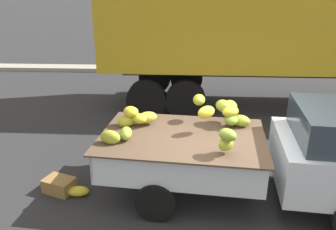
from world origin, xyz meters
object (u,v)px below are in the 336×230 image
object	(u,v)px
fallen_banana_bunch_near_tailgate	(78,191)
produce_crate	(59,185)
pickup_truck	(299,153)
semi_trailer	(314,21)

from	to	relation	value
fallen_banana_bunch_near_tailgate	produce_crate	distance (m)	0.38
pickup_truck	produce_crate	xyz separation A→B (m)	(-4.09, 0.02, -0.76)
pickup_truck	semi_trailer	world-z (taller)	semi_trailer
semi_trailer	fallen_banana_bunch_near_tailgate	distance (m)	7.74
pickup_truck	semi_trailer	size ratio (longest dim) A/B	0.42
fallen_banana_bunch_near_tailgate	produce_crate	size ratio (longest dim) A/B	0.76
pickup_truck	produce_crate	bearing A→B (deg)	-174.70
pickup_truck	produce_crate	world-z (taller)	pickup_truck
produce_crate	pickup_truck	bearing A→B (deg)	-0.28
pickup_truck	fallen_banana_bunch_near_tailgate	bearing A→B (deg)	-173.10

